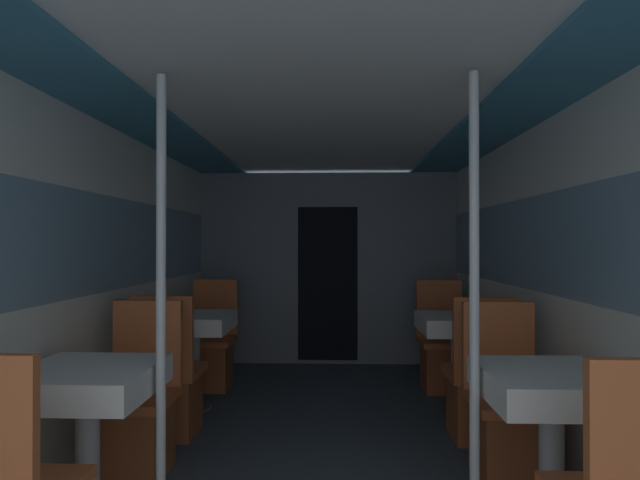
# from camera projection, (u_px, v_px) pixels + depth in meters

# --- Properties ---
(wall_left) EXTENTS (0.05, 6.26, 2.05)m
(wall_left) POSITION_uv_depth(u_px,v_px,m) (114.00, 278.00, 3.34)
(wall_left) COLOR silver
(wall_left) RESTS_ON ground_plane
(wall_right) EXTENTS (0.05, 6.26, 2.05)m
(wall_right) POSITION_uv_depth(u_px,v_px,m) (537.00, 279.00, 3.25)
(wall_right) COLOR silver
(wall_right) RESTS_ON ground_plane
(ceiling_panel) EXTENTS (2.81, 6.26, 0.07)m
(ceiling_panel) POSITION_uv_depth(u_px,v_px,m) (323.00, 122.00, 3.30)
(ceiling_panel) COLOR white
(ceiling_panel) RESTS_ON wall_left
(bulkhead_far) EXTENTS (2.75, 0.09, 2.05)m
(bulkhead_far) POSITION_uv_depth(u_px,v_px,m) (328.00, 268.00, 5.39)
(bulkhead_far) COLOR slate
(bulkhead_far) RESTS_ON ground_plane
(dining_table_left_0) EXTENTS (0.58, 0.58, 0.74)m
(dining_table_left_0) POSITION_uv_depth(u_px,v_px,m) (88.00, 392.00, 2.25)
(dining_table_left_0) COLOR #4C4C51
(dining_table_left_0) RESTS_ON ground_plane
(chair_left_far_0) EXTENTS (0.41, 0.41, 0.96)m
(chair_left_far_0) POSITION_uv_depth(u_px,v_px,m) (137.00, 421.00, 2.80)
(chair_left_far_0) COLOR brown
(chair_left_far_0) RESTS_ON ground_plane
(support_pole_left_0) EXTENTS (0.04, 0.04, 2.05)m
(support_pole_left_0) POSITION_uv_depth(u_px,v_px,m) (161.00, 303.00, 2.24)
(support_pole_left_0) COLOR silver
(support_pole_left_0) RESTS_ON ground_plane
(dining_table_left_1) EXTENTS (0.58, 0.58, 0.74)m
(dining_table_left_1) POSITION_uv_depth(u_px,v_px,m) (193.00, 329.00, 3.92)
(dining_table_left_1) COLOR #4C4C51
(dining_table_left_1) RESTS_ON ground_plane
(chair_left_near_1) EXTENTS (0.41, 0.41, 0.96)m
(chair_left_near_1) POSITION_uv_depth(u_px,v_px,m) (170.00, 392.00, 3.36)
(chair_left_near_1) COLOR brown
(chair_left_near_1) RESTS_ON ground_plane
(chair_left_far_1) EXTENTS (0.41, 0.41, 0.96)m
(chair_left_far_1) POSITION_uv_depth(u_px,v_px,m) (211.00, 355.00, 4.47)
(chair_left_far_1) COLOR brown
(chair_left_far_1) RESTS_ON ground_plane
(dining_table_right_0) EXTENTS (0.58, 0.58, 0.74)m
(dining_table_right_0) POSITION_uv_depth(u_px,v_px,m) (551.00, 397.00, 2.18)
(dining_table_right_0) COLOR #4C4C51
(dining_table_right_0) RESTS_ON ground_plane
(chair_right_far_0) EXTENTS (0.41, 0.41, 0.96)m
(chair_right_far_0) POSITION_uv_depth(u_px,v_px,m) (508.00, 426.00, 2.74)
(chair_right_far_0) COLOR brown
(chair_right_far_0) RESTS_ON ground_plane
(support_pole_right_0) EXTENTS (0.04, 0.04, 2.05)m
(support_pole_right_0) POSITION_uv_depth(u_px,v_px,m) (474.00, 304.00, 2.19)
(support_pole_right_0) COLOR silver
(support_pole_right_0) RESTS_ON ground_plane
(dining_table_right_1) EXTENTS (0.58, 0.58, 0.74)m
(dining_table_right_1) POSITION_uv_depth(u_px,v_px,m) (458.00, 330.00, 3.85)
(dining_table_right_1) COLOR #4C4C51
(dining_table_right_1) RESTS_ON ground_plane
(chair_right_near_1) EXTENTS (0.41, 0.41, 0.96)m
(chair_right_near_1) POSITION_uv_depth(u_px,v_px,m) (479.00, 395.00, 3.29)
(chair_right_near_1) COLOR brown
(chair_right_near_1) RESTS_ON ground_plane
(chair_right_far_1) EXTENTS (0.41, 0.41, 0.96)m
(chair_right_far_1) POSITION_uv_depth(u_px,v_px,m) (443.00, 356.00, 4.41)
(chair_right_far_1) COLOR brown
(chair_right_far_1) RESTS_ON ground_plane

